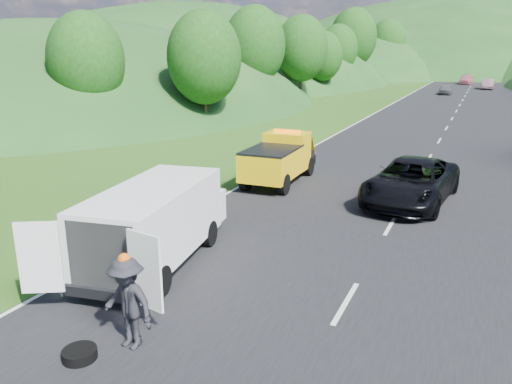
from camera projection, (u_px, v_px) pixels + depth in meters
The scene contains 16 objects.
ground at pixel (263, 253), 14.73m from camera, with size 320.00×320.00×0.00m, color #38661E.
road_surface at pixel (456, 111), 48.53m from camera, with size 14.00×200.00×0.02m, color black.
tree_line_left at pixel (308, 90), 74.80m from camera, with size 14.00×140.00×14.00m, color #25601C, non-canonical shape.
hills_backdrop at pixel (493, 73), 130.00m from camera, with size 201.00×288.60×44.00m, color #2D5B23, non-canonical shape.
tow_truck at pixel (280, 158), 22.28m from camera, with size 2.16×5.31×2.25m.
white_van at pixel (156, 220), 13.66m from camera, with size 3.71×6.70×2.26m.
woman at pixel (208, 220), 17.58m from camera, with size 0.54×0.40×1.48m, color white.
child at pixel (183, 255), 14.61m from camera, with size 0.47×0.37×0.97m, color #D2D370.
worker at pixel (131, 347), 10.07m from camera, with size 1.25×0.72×1.93m, color black.
suitcase at pixel (143, 214), 17.31m from camera, with size 0.35×0.20×0.57m, color #545641.
spare_tire at pixel (80, 359), 9.66m from camera, with size 0.67×0.67×0.20m, color black.
passing_suv at pixel (409, 203), 19.59m from camera, with size 2.78×6.02×1.67m, color black.
dist_car_a at pixel (445, 95), 66.68m from camera, with size 1.54×3.82×1.30m, color #4B4D50.
dist_car_b at pixel (487, 89), 75.54m from camera, with size 1.58×4.53×1.49m, color #6B4757.
dist_car_c at pixel (466, 84), 86.53m from camera, with size 2.21×5.45×1.58m, color #AD5667.
dist_car_d at pixel (467, 76), 111.78m from camera, with size 1.54×3.82×1.30m, color #454E45.
Camera 1 is at (5.46, -12.53, 5.78)m, focal length 35.00 mm.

